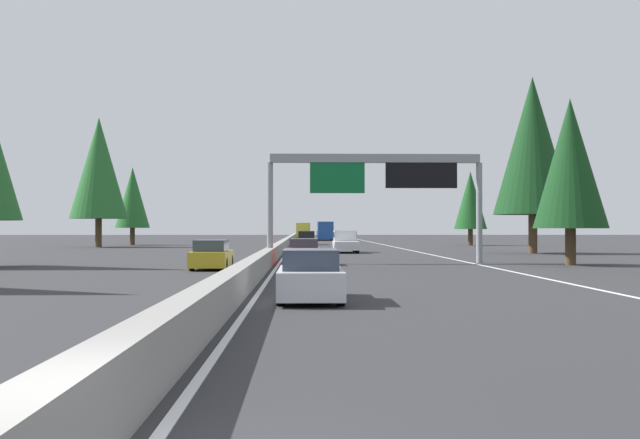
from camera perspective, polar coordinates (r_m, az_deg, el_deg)
name	(u,v)px	position (r m, az deg, el deg)	size (l,w,h in m)	color
ground_plane	(285,252)	(65.75, -2.71, -2.45)	(320.00, 320.00, 0.00)	#2D2D30
median_barrier	(286,242)	(85.74, -2.56, -1.73)	(180.00, 0.56, 0.90)	gray
shoulder_stripe_right	(401,248)	(76.36, 6.17, -2.19)	(160.00, 0.16, 0.01)	silver
shoulder_stripe_median	(290,248)	(75.74, -2.32, -2.21)	(160.00, 0.16, 0.01)	silver
sign_gantry_overhead	(378,176)	(44.17, 4.43, 3.29)	(0.50, 12.68, 6.40)	gray
sedan_near_center	(310,277)	(21.29, -0.74, -4.38)	(4.40, 1.80, 1.47)	silver
sedan_far_left	(304,253)	(42.25, -1.22, -2.53)	(4.40, 1.80, 1.47)	red
pickup_far_center	(345,242)	(63.09, 1.93, -1.70)	(5.60, 2.00, 1.86)	silver
box_truck_far_right	(303,231)	(130.87, -1.29, -0.85)	(8.50, 2.40, 2.95)	gold
bus_mid_left	(325,230)	(126.48, 0.37, -0.81)	(11.50, 2.55, 3.10)	#1E4793
sedan_mid_right	(304,237)	(120.85, -1.20, -1.31)	(4.40, 1.80, 1.47)	white
minivan_mid_center	(306,237)	(92.65, -1.05, -1.34)	(5.00, 1.95, 1.69)	black
oncoming_near	(212,256)	(37.95, -8.23, -2.73)	(4.40, 1.80, 1.47)	#AD931E
conifer_right_near	(570,164)	(44.12, 18.48, 4.05)	(4.10, 4.10, 9.31)	#4C3823
conifer_right_mid	(533,146)	(63.58, 15.86, 5.42)	(6.34, 6.34, 14.40)	#4C3823
conifer_right_far	(470,200)	(90.74, 11.36, 1.44)	(3.88, 3.88, 8.81)	#4C3823
conifer_left_mid	(99,168)	(84.72, -16.47, 3.77)	(6.19, 6.19, 14.07)	#4C3823
conifer_left_far	(133,198)	(93.83, -14.06, 1.62)	(4.17, 4.17, 9.47)	#4C3823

